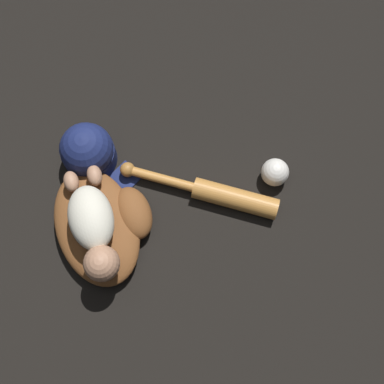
% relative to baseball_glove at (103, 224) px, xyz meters
% --- Properties ---
extents(ground_plane, '(6.00, 6.00, 0.00)m').
position_rel_baseball_glove_xyz_m(ground_plane, '(-0.01, -0.07, -0.04)').
color(ground_plane, black).
extents(baseball_glove, '(0.37, 0.30, 0.08)m').
position_rel_baseball_glove_xyz_m(baseball_glove, '(0.00, 0.00, 0.00)').
color(baseball_glove, brown).
rests_on(baseball_glove, ground).
extents(baby_figure, '(0.32, 0.13, 0.09)m').
position_rel_baseball_glove_xyz_m(baby_figure, '(0.03, -0.01, 0.08)').
color(baby_figure, silver).
rests_on(baby_figure, baseball_glove).
extents(baseball_bat, '(0.24, 0.42, 0.06)m').
position_rel_baseball_glove_xyz_m(baseball_bat, '(-0.03, 0.32, -0.01)').
color(baseball_bat, '#C6843D').
rests_on(baseball_bat, ground).
extents(baseball, '(0.08, 0.08, 0.08)m').
position_rel_baseball_glove_xyz_m(baseball, '(-0.06, 0.49, 0.00)').
color(baseball, white).
rests_on(baseball, ground).
extents(baseball_cap, '(0.23, 0.21, 0.15)m').
position_rel_baseball_glove_xyz_m(baseball_cap, '(-0.21, -0.01, 0.02)').
color(baseball_cap, navy).
rests_on(baseball_cap, ground).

